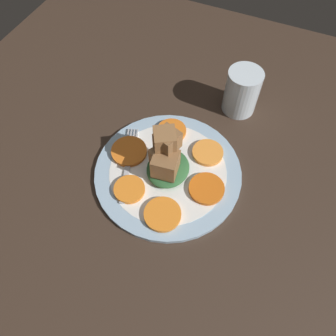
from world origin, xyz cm
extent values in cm
cube|color=#38281E|center=(0.00, 0.00, 1.00)|extent=(120.00, 120.00, 2.00)
cylinder|color=#99B7D1|center=(0.00, 0.00, 2.50)|extent=(30.19, 30.19, 1.00)
cylinder|color=white|center=(0.00, 0.00, 2.55)|extent=(24.15, 24.15, 1.00)
cylinder|color=orange|center=(-0.85, -9.39, 3.52)|extent=(7.55, 7.55, 0.84)
cylinder|color=orange|center=(7.25, -5.10, 3.52)|extent=(6.17, 6.17, 0.84)
cylinder|color=orange|center=(9.47, 3.05, 3.52)|extent=(7.09, 7.09, 0.84)
cylinder|color=orange|center=(0.98, 8.73, 3.52)|extent=(7.08, 7.08, 0.84)
cylinder|color=orange|center=(-7.23, 5.95, 3.52)|extent=(6.56, 6.56, 0.84)
cylinder|color=orange|center=(-9.51, -3.34, 3.52)|extent=(6.46, 6.46, 0.84)
ellipsoid|color=#2D6033|center=(0.00, 0.00, 4.02)|extent=(9.51, 8.56, 1.84)
cube|color=brown|center=(1.18, -0.20, 7.32)|extent=(5.33, 5.33, 4.75)
cube|color=#9E754C|center=(0.21, -1.03, 7.05)|extent=(5.77, 5.77, 4.21)
cube|color=olive|center=(-1.44, -1.30, 11.11)|extent=(5.63, 5.63, 4.11)
cube|color=brown|center=(-1.62, -0.82, 10.99)|extent=(5.10, 5.10, 4.03)
cube|color=#B2B2B7|center=(4.84, -7.11, 3.30)|extent=(11.67, 5.21, 0.40)
cube|color=#B2B2B7|center=(-1.49, -9.45, 3.30)|extent=(2.17, 2.67, 0.40)
cube|color=#B2B2B7|center=(-4.05, -11.47, 3.30)|extent=(4.55, 1.93, 0.40)
cube|color=#B2B2B7|center=(-4.28, -10.84, 3.30)|extent=(4.55, 1.93, 0.40)
cube|color=#B2B2B7|center=(-4.51, -10.21, 3.30)|extent=(4.55, 1.93, 0.40)
cube|color=#B2B2B7|center=(-4.74, -9.59, 3.30)|extent=(4.55, 1.93, 0.40)
cylinder|color=silver|center=(-23.37, 7.75, 7.26)|extent=(7.71, 7.71, 10.53)
camera|label=1|loc=(32.20, 14.22, 60.16)|focal=35.00mm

